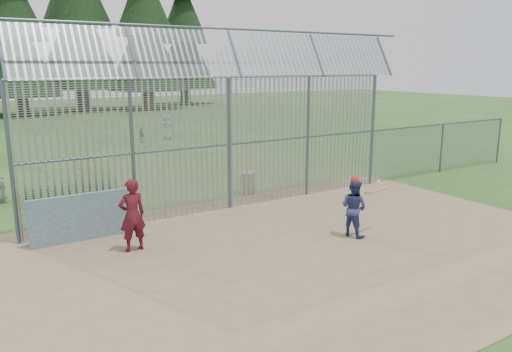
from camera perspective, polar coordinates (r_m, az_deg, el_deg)
ground at (r=12.75m, az=4.86°, el=-7.37°), size 120.00×120.00×0.00m
dirt_infield at (r=12.38m, az=6.27°, el=-7.97°), size 14.00×10.00×0.02m
dugout_wall at (r=13.23m, az=-19.32°, el=-4.48°), size 2.50×0.12×1.20m
batter at (r=13.04m, az=11.11°, el=-3.60°), size 0.71×0.83×1.48m
onlooker at (r=12.10m, az=-13.97°, el=-4.35°), size 0.65×0.44×1.74m
bg_kid_standing at (r=30.29m, az=-10.16°, el=5.54°), size 0.80×0.59×1.51m
bg_kid_seated at (r=29.33m, az=-12.92°, el=4.58°), size 0.52×0.50×0.88m
batting_gear at (r=12.99m, az=11.93°, el=-0.79°), size 1.24×0.42×0.48m
trash_can at (r=17.22m, az=-1.02°, el=-0.74°), size 0.56×0.56×0.82m
backstop_fence at (r=15.95m, az=2.74°, el=5.42°), size 20.09×0.81×5.30m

